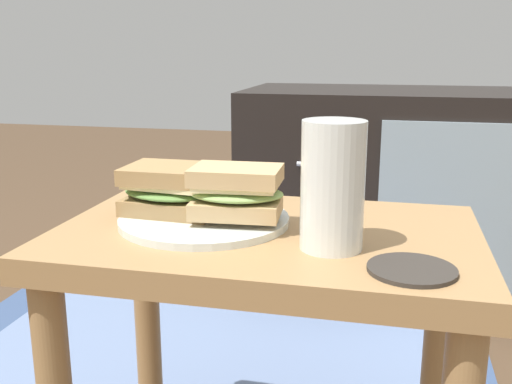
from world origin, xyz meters
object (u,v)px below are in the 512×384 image
object	(u,v)px
tv_cabinet	(415,193)
sandwich_back	(236,192)
beer_glass	(333,187)
sandwich_front	(173,189)
plate	(204,220)
coaster	(412,270)

from	to	relation	value
tv_cabinet	sandwich_back	world-z (taller)	tv_cabinet
tv_cabinet	beer_glass	xyz separation A→B (m)	(-0.14, -1.01, 0.25)
sandwich_front	plate	bearing A→B (deg)	-13.42
beer_glass	coaster	size ratio (longest dim) A/B	1.60
plate	beer_glass	xyz separation A→B (m)	(0.18, -0.06, 0.07)
tv_cabinet	beer_glass	size ratio (longest dim) A/B	6.19
tv_cabinet	sandwich_back	size ratio (longest dim) A/B	7.27
sandwich_front	sandwich_back	world-z (taller)	sandwich_back
tv_cabinet	plate	distance (m)	1.01
sandwich_front	sandwich_back	distance (m)	0.10
tv_cabinet	coaster	size ratio (longest dim) A/B	9.90
sandwich_back	plate	bearing A→B (deg)	166.58
tv_cabinet	sandwich_back	xyz separation A→B (m)	(-0.27, -0.95, 0.22)
sandwich_back	beer_glass	distance (m)	0.14
tv_cabinet	beer_glass	world-z (taller)	beer_glass
sandwich_back	beer_glass	xyz separation A→B (m)	(0.13, -0.05, 0.03)
tv_cabinet	coaster	bearing A→B (deg)	-92.40
sandwich_front	beer_glass	xyz separation A→B (m)	(0.23, -0.07, 0.03)
sandwich_front	beer_glass	size ratio (longest dim) A/B	0.93
tv_cabinet	sandwich_front	bearing A→B (deg)	-111.63
sandwich_front	sandwich_back	size ratio (longest dim) A/B	1.09
plate	sandwich_back	xyz separation A→B (m)	(0.05, -0.01, 0.05)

